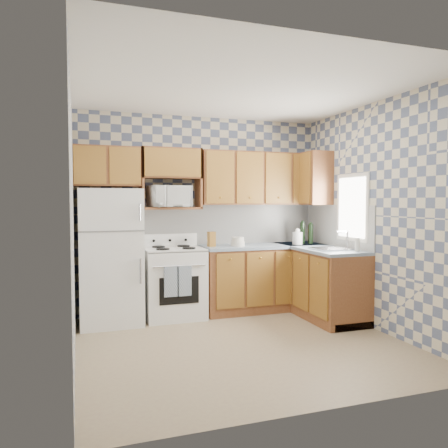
# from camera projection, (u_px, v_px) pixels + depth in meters

# --- Properties ---
(floor) EXTENTS (3.40, 3.40, 0.00)m
(floor) POSITION_uv_depth(u_px,v_px,m) (242.00, 343.00, 4.69)
(floor) COLOR #897158
(floor) RESTS_ON ground
(back_wall) EXTENTS (3.40, 0.02, 2.70)m
(back_wall) POSITION_uv_depth(u_px,v_px,m) (201.00, 214.00, 6.14)
(back_wall) COLOR slate
(back_wall) RESTS_ON ground
(right_wall) EXTENTS (0.02, 3.20, 2.70)m
(right_wall) POSITION_uv_depth(u_px,v_px,m) (376.00, 216.00, 5.17)
(right_wall) COLOR slate
(right_wall) RESTS_ON ground
(backsplash_back) EXTENTS (2.60, 0.02, 0.56)m
(backsplash_back) POSITION_uv_depth(u_px,v_px,m) (228.00, 224.00, 6.26)
(backsplash_back) COLOR white
(backsplash_back) RESTS_ON back_wall
(backsplash_right) EXTENTS (0.02, 1.60, 0.56)m
(backsplash_right) POSITION_uv_depth(u_px,v_px,m) (337.00, 225.00, 5.93)
(backsplash_right) COLOR white
(backsplash_right) RESTS_ON right_wall
(refrigerator) EXTENTS (0.75, 0.70, 1.68)m
(refrigerator) POSITION_uv_depth(u_px,v_px,m) (110.00, 257.00, 5.42)
(refrigerator) COLOR white
(refrigerator) RESTS_ON floor
(stove_body) EXTENTS (0.76, 0.65, 0.90)m
(stove_body) POSITION_uv_depth(u_px,v_px,m) (174.00, 283.00, 5.73)
(stove_body) COLOR white
(stove_body) RESTS_ON floor
(cooktop) EXTENTS (0.76, 0.65, 0.02)m
(cooktop) POSITION_uv_depth(u_px,v_px,m) (174.00, 249.00, 5.70)
(cooktop) COLOR silver
(cooktop) RESTS_ON stove_body
(backguard) EXTENTS (0.76, 0.08, 0.17)m
(backguard) POSITION_uv_depth(u_px,v_px,m) (169.00, 240.00, 5.96)
(backguard) COLOR white
(backguard) RESTS_ON cooktop
(dish_towel_left) EXTENTS (0.18, 0.02, 0.38)m
(dish_towel_left) POSITION_uv_depth(u_px,v_px,m) (171.00, 282.00, 5.36)
(dish_towel_left) COLOR navy
(dish_towel_left) RESTS_ON stove_body
(dish_towel_right) EXTENTS (0.18, 0.02, 0.38)m
(dish_towel_right) POSITION_uv_depth(u_px,v_px,m) (184.00, 281.00, 5.41)
(dish_towel_right) COLOR navy
(dish_towel_right) RESTS_ON stove_body
(base_cabinets_back) EXTENTS (1.75, 0.60, 0.88)m
(base_cabinets_back) POSITION_uv_depth(u_px,v_px,m) (263.00, 278.00, 6.16)
(base_cabinets_back) COLOR brown
(base_cabinets_back) RESTS_ON floor
(base_cabinets_right) EXTENTS (0.60, 1.60, 0.88)m
(base_cabinets_right) POSITION_uv_depth(u_px,v_px,m) (318.00, 282.00, 5.87)
(base_cabinets_right) COLOR brown
(base_cabinets_right) RESTS_ON floor
(countertop_back) EXTENTS (1.77, 0.63, 0.04)m
(countertop_back) POSITION_uv_depth(u_px,v_px,m) (264.00, 246.00, 6.14)
(countertop_back) COLOR slate
(countertop_back) RESTS_ON base_cabinets_back
(countertop_right) EXTENTS (0.63, 1.60, 0.04)m
(countertop_right) POSITION_uv_depth(u_px,v_px,m) (318.00, 248.00, 5.85)
(countertop_right) COLOR slate
(countertop_right) RESTS_ON base_cabinets_right
(upper_cabinets_back) EXTENTS (1.75, 0.33, 0.74)m
(upper_cabinets_back) POSITION_uv_depth(u_px,v_px,m) (260.00, 179.00, 6.22)
(upper_cabinets_back) COLOR brown
(upper_cabinets_back) RESTS_ON back_wall
(upper_cabinets_fridge) EXTENTS (0.82, 0.33, 0.50)m
(upper_cabinets_fridge) POSITION_uv_depth(u_px,v_px,m) (107.00, 167.00, 5.54)
(upper_cabinets_fridge) COLOR brown
(upper_cabinets_fridge) RESTS_ON back_wall
(upper_cabinets_right) EXTENTS (0.33, 0.70, 0.74)m
(upper_cabinets_right) POSITION_uv_depth(u_px,v_px,m) (311.00, 179.00, 6.27)
(upper_cabinets_right) COLOR brown
(upper_cabinets_right) RESTS_ON right_wall
(microwave_shelf) EXTENTS (0.80, 0.33, 0.03)m
(microwave_shelf) POSITION_uv_depth(u_px,v_px,m) (171.00, 208.00, 5.83)
(microwave_shelf) COLOR brown
(microwave_shelf) RESTS_ON back_wall
(microwave) EXTENTS (0.58, 0.46, 0.29)m
(microwave) POSITION_uv_depth(u_px,v_px,m) (169.00, 196.00, 5.77)
(microwave) COLOR white
(microwave) RESTS_ON microwave_shelf
(sink) EXTENTS (0.48, 0.40, 0.03)m
(sink) POSITION_uv_depth(u_px,v_px,m) (333.00, 249.00, 5.52)
(sink) COLOR #B7B7BC
(sink) RESTS_ON countertop_right
(window) EXTENTS (0.02, 0.66, 0.86)m
(window) POSITION_uv_depth(u_px,v_px,m) (352.00, 207.00, 5.58)
(window) COLOR silver
(window) RESTS_ON right_wall
(bottle_0) EXTENTS (0.07, 0.07, 0.31)m
(bottle_0) POSITION_uv_depth(u_px,v_px,m) (302.00, 233.00, 6.28)
(bottle_0) COLOR black
(bottle_0) RESTS_ON countertop_back
(bottle_1) EXTENTS (0.07, 0.07, 0.29)m
(bottle_1) POSITION_uv_depth(u_px,v_px,m) (311.00, 234.00, 6.26)
(bottle_1) COLOR black
(bottle_1) RESTS_ON countertop_back
(bottle_2) EXTENTS (0.07, 0.07, 0.27)m
(bottle_2) POSITION_uv_depth(u_px,v_px,m) (310.00, 234.00, 6.37)
(bottle_2) COLOR #57340D
(bottle_2) RESTS_ON countertop_back
(knife_block) EXTENTS (0.10, 0.10, 0.20)m
(knife_block) POSITION_uv_depth(u_px,v_px,m) (211.00, 239.00, 5.86)
(knife_block) COLOR brown
(knife_block) RESTS_ON countertop_back
(electric_kettle) EXTENTS (0.14, 0.14, 0.18)m
(electric_kettle) POSITION_uv_depth(u_px,v_px,m) (297.00, 238.00, 6.14)
(electric_kettle) COLOR white
(electric_kettle) RESTS_ON countertop_back
(food_containers) EXTENTS (0.19, 0.19, 0.12)m
(food_containers) POSITION_uv_depth(u_px,v_px,m) (238.00, 241.00, 5.94)
(food_containers) COLOR beige
(food_containers) RESTS_ON countertop_back
(soap_bottle) EXTENTS (0.06, 0.06, 0.17)m
(soap_bottle) POSITION_uv_depth(u_px,v_px,m) (357.00, 244.00, 5.29)
(soap_bottle) COLOR beige
(soap_bottle) RESTS_ON countertop_right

